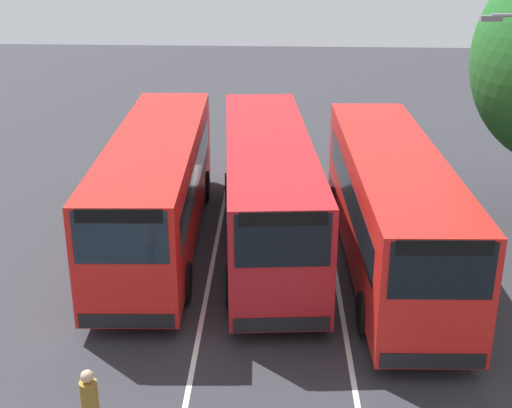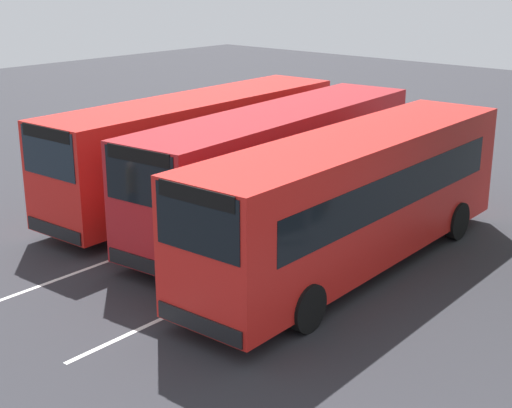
{
  "view_description": "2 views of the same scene",
  "coord_description": "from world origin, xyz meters",
  "px_view_note": "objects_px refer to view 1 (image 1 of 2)",
  "views": [
    {
      "loc": [
        18.83,
        0.5,
        9.08
      ],
      "look_at": [
        0.13,
        -0.5,
        1.64
      ],
      "focal_mm": 49.38,
      "sensor_mm": 36.0,
      "label": 1
    },
    {
      "loc": [
        15.34,
        13.16,
        7.25
      ],
      "look_at": [
        1.39,
        0.76,
        1.33
      ],
      "focal_mm": 52.64,
      "sensor_mm": 36.0,
      "label": 2
    }
  ],
  "objects_px": {
    "pedestrian": "(90,405)",
    "bus_far_left": "(157,186)",
    "bus_center_right": "(392,205)",
    "bus_center_left": "(268,187)"
  },
  "relations": [
    {
      "from": "bus_center_left",
      "to": "bus_center_right",
      "type": "height_order",
      "value": "same"
    },
    {
      "from": "bus_far_left",
      "to": "pedestrian",
      "type": "bearing_deg",
      "value": 0.16
    },
    {
      "from": "bus_center_right",
      "to": "bus_center_left",
      "type": "bearing_deg",
      "value": -112.48
    },
    {
      "from": "pedestrian",
      "to": "bus_center_left",
      "type": "bearing_deg",
      "value": 20.61
    },
    {
      "from": "bus_far_left",
      "to": "bus_center_left",
      "type": "xyz_separation_m",
      "value": [
        -0.02,
        3.32,
        0.0
      ]
    },
    {
      "from": "bus_center_left",
      "to": "pedestrian",
      "type": "distance_m",
      "value": 9.73
    },
    {
      "from": "bus_center_left",
      "to": "bus_center_right",
      "type": "xyz_separation_m",
      "value": [
        1.26,
        3.47,
        0.0
      ]
    },
    {
      "from": "pedestrian",
      "to": "bus_far_left",
      "type": "bearing_deg",
      "value": 40.59
    },
    {
      "from": "bus_center_left",
      "to": "bus_far_left",
      "type": "bearing_deg",
      "value": -95.18
    },
    {
      "from": "bus_center_right",
      "to": "bus_far_left",
      "type": "bearing_deg",
      "value": -102.93
    }
  ]
}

